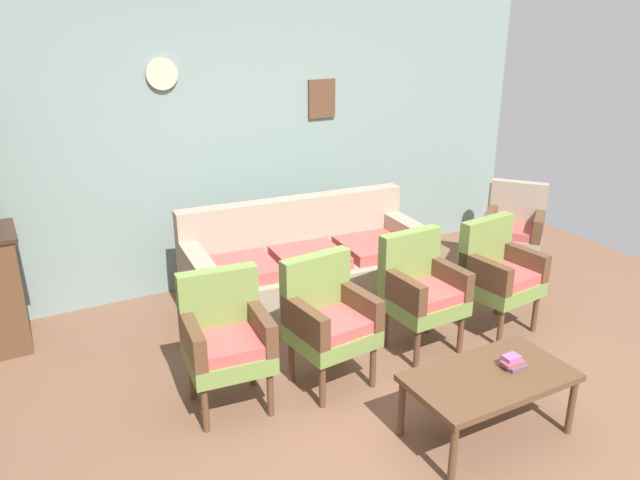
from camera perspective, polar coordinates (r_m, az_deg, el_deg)
ground_plane at (r=4.16m, az=6.62°, el=-16.19°), size 7.68×7.68×0.00m
wall_back_with_decor at (r=5.78m, az=-8.01°, el=9.15°), size 6.40×0.09×2.70m
floral_couch at (r=5.45m, az=-1.29°, el=-2.70°), size 2.13×0.96×0.90m
armchair_by_doorway at (r=4.09m, az=-8.57°, el=-8.62°), size 0.57×0.54×0.90m
armchair_near_cabinet at (r=4.28m, az=0.74°, el=-6.97°), size 0.57×0.54×0.90m
armchair_near_couch_end at (r=4.76m, az=9.16°, el=-4.28°), size 0.54×0.51×0.90m
armchair_row_middle at (r=5.18m, az=15.91°, el=-2.71°), size 0.57×0.55×0.90m
wingback_chair_by_fireplace at (r=6.27m, az=17.26°, el=1.21°), size 0.71×0.71×0.90m
coffee_table at (r=3.96m, az=15.16°, el=-12.28°), size 1.00×0.56×0.42m
book_stack_on_table at (r=4.03m, az=17.15°, el=-10.61°), size 0.15×0.11×0.08m
floor_vase_by_wall at (r=7.16m, az=15.71°, el=2.42°), size 0.19×0.19×0.68m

